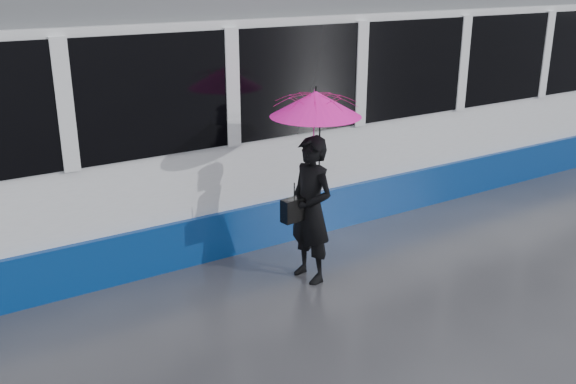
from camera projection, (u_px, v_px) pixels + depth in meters
ground at (296, 289)px, 7.57m from camera, size 90.00×90.00×0.00m
rails at (204, 222)px, 9.55m from camera, size 34.00×1.51×0.02m
tram at (85, 129)px, 8.20m from camera, size 26.00×2.56×3.35m
woman at (311, 210)px, 7.56m from camera, size 0.50×0.69×1.77m
umbrella at (315, 122)px, 7.24m from camera, size 1.16×1.16×1.20m
handbag at (294, 210)px, 7.45m from camera, size 0.33×0.17×0.45m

